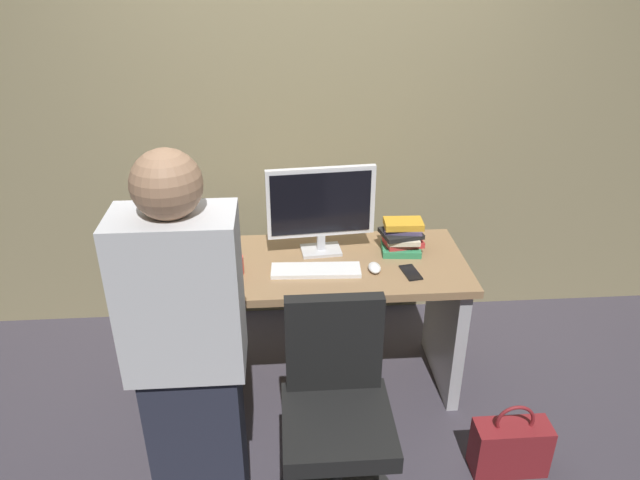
% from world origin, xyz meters
% --- Properties ---
extents(ground_plane, '(9.00, 9.00, 0.00)m').
position_xyz_m(ground_plane, '(0.00, 0.00, 0.00)').
color(ground_plane, '#3D3842').
extents(wall_back, '(6.40, 0.10, 3.00)m').
position_xyz_m(wall_back, '(0.00, 0.76, 1.50)').
color(wall_back, '#8C7F5B').
rests_on(wall_back, ground).
extents(desk, '(1.46, 0.65, 0.75)m').
position_xyz_m(desk, '(0.00, 0.00, 0.52)').
color(desk, '#93704C').
rests_on(desk, ground).
extents(office_chair, '(0.52, 0.52, 0.94)m').
position_xyz_m(office_chair, '(0.02, -0.75, 0.43)').
color(office_chair, black).
rests_on(office_chair, ground).
extents(person_at_desk, '(0.40, 0.24, 1.64)m').
position_xyz_m(person_at_desk, '(-0.52, -0.87, 0.84)').
color(person_at_desk, '#262838').
rests_on(person_at_desk, ground).
extents(monitor, '(0.54, 0.16, 0.46)m').
position_xyz_m(monitor, '(0.02, 0.11, 1.01)').
color(monitor, silver).
rests_on(monitor, desk).
extents(keyboard, '(0.44, 0.15, 0.02)m').
position_xyz_m(keyboard, '(-0.02, -0.10, 0.76)').
color(keyboard, white).
rests_on(keyboard, desk).
extents(mouse, '(0.06, 0.10, 0.03)m').
position_xyz_m(mouse, '(0.26, -0.10, 0.77)').
color(mouse, white).
rests_on(mouse, desk).
extents(cup_near_keyboard, '(0.07, 0.07, 0.09)m').
position_xyz_m(cup_near_keyboard, '(-0.40, -0.08, 0.80)').
color(cup_near_keyboard, '#D84C3F').
rests_on(cup_near_keyboard, desk).
extents(cup_by_monitor, '(0.07, 0.07, 0.09)m').
position_xyz_m(cup_by_monitor, '(-0.50, 0.19, 0.80)').
color(cup_by_monitor, white).
rests_on(cup_by_monitor, desk).
extents(book_stack, '(0.23, 0.20, 0.16)m').
position_xyz_m(book_stack, '(0.43, 0.09, 0.83)').
color(book_stack, '#338C59').
rests_on(book_stack, desk).
extents(cell_phone, '(0.09, 0.15, 0.01)m').
position_xyz_m(cell_phone, '(0.43, -0.14, 0.76)').
color(cell_phone, black).
rests_on(cell_phone, desk).
extents(handbag, '(0.34, 0.14, 0.38)m').
position_xyz_m(handbag, '(0.82, -0.67, 0.14)').
color(handbag, maroon).
rests_on(handbag, ground).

